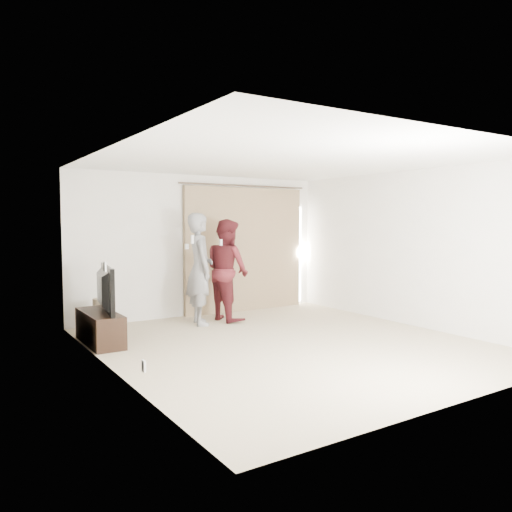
% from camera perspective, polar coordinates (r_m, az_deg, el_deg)
% --- Properties ---
extents(floor, '(5.50, 5.50, 0.00)m').
position_cam_1_polar(floor, '(7.24, 3.84, -10.01)').
color(floor, '#C3B492').
rests_on(floor, ground).
extents(wall_back, '(5.00, 0.04, 2.60)m').
position_cam_1_polar(wall_back, '(9.39, -6.17, 1.22)').
color(wall_back, white).
rests_on(wall_back, ground).
extents(wall_left, '(0.04, 5.50, 2.60)m').
position_cam_1_polar(wall_left, '(5.90, -15.99, -0.54)').
color(wall_left, white).
rests_on(wall_left, ground).
extents(ceiling, '(5.00, 5.50, 0.01)m').
position_cam_1_polar(ceiling, '(7.07, 3.94, 10.88)').
color(ceiling, white).
rests_on(ceiling, wall_back).
extents(curtain, '(2.80, 0.11, 2.46)m').
position_cam_1_polar(curtain, '(9.77, -1.19, 0.79)').
color(curtain, tan).
rests_on(curtain, ground).
extents(tv_console, '(0.41, 1.19, 0.46)m').
position_cam_1_polar(tv_console, '(7.54, -17.40, -7.84)').
color(tv_console, black).
rests_on(tv_console, ground).
extents(tv, '(0.34, 1.16, 0.66)m').
position_cam_1_polar(tv, '(7.45, -17.49, -3.62)').
color(tv, black).
rests_on(tv, tv_console).
extents(scratching_post, '(0.39, 0.39, 0.52)m').
position_cam_1_polar(scratching_post, '(8.39, -17.40, -6.76)').
color(scratching_post, tan).
rests_on(scratching_post, ground).
extents(person_man, '(0.60, 0.78, 1.89)m').
position_cam_1_polar(person_man, '(8.48, -6.45, -1.47)').
color(person_man, gray).
rests_on(person_man, ground).
extents(person_woman, '(0.75, 0.92, 1.79)m').
position_cam_1_polar(person_woman, '(8.81, -3.30, -1.59)').
color(person_woman, '#50171C').
rests_on(person_woman, ground).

